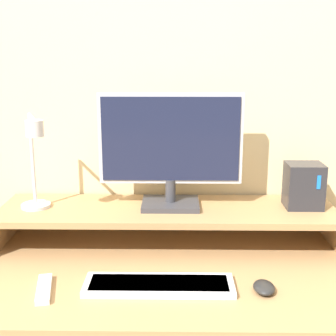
# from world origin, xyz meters

# --- Properties ---
(wall_back) EXTENTS (6.00, 0.05, 2.50)m
(wall_back) POSITION_xyz_m (0.00, 0.74, 1.25)
(wall_back) COLOR beige
(wall_back) RESTS_ON ground_plane
(desk) EXTENTS (1.17, 0.71, 0.74)m
(desk) POSITION_xyz_m (0.00, 0.35, 0.53)
(desk) COLOR #A87F51
(desk) RESTS_ON ground_plane
(monitor_shelf) EXTENTS (1.17, 0.31, 0.13)m
(monitor_shelf) POSITION_xyz_m (0.00, 0.55, 0.85)
(monitor_shelf) COLOR #A87F51
(monitor_shelf) RESTS_ON desk
(monitor) EXTENTS (0.49, 0.16, 0.40)m
(monitor) POSITION_xyz_m (0.01, 0.57, 1.08)
(monitor) COLOR #38383D
(monitor) RESTS_ON monitor_shelf
(desk_lamp) EXTENTS (0.13, 0.22, 0.33)m
(desk_lamp) POSITION_xyz_m (-0.43, 0.49, 1.05)
(desk_lamp) COLOR silver
(desk_lamp) RESTS_ON monitor_shelf
(router_dock) EXTENTS (0.12, 0.11, 0.16)m
(router_dock) POSITION_xyz_m (0.47, 0.57, 0.95)
(router_dock) COLOR #28282D
(router_dock) RESTS_ON monitor_shelf
(keyboard) EXTENTS (0.43, 0.13, 0.02)m
(keyboard) POSITION_xyz_m (-0.02, 0.21, 0.76)
(keyboard) COLOR silver
(keyboard) RESTS_ON desk
(mouse) EXTENTS (0.06, 0.08, 0.03)m
(mouse) POSITION_xyz_m (0.28, 0.20, 0.76)
(mouse) COLOR black
(mouse) RESTS_ON desk
(remote_control) EXTENTS (0.07, 0.16, 0.02)m
(remote_control) POSITION_xyz_m (-0.34, 0.19, 0.75)
(remote_control) COLOR white
(remote_control) RESTS_ON desk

